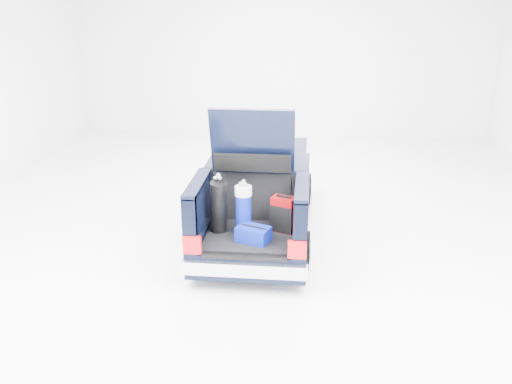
# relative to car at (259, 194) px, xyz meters

# --- Properties ---
(ground) EXTENTS (14.00, 14.00, 0.00)m
(ground) POSITION_rel_car_xyz_m (0.00, -0.11, -0.67)
(ground) COLOR white
(ground) RESTS_ON ground
(car) EXTENTS (1.87, 4.65, 2.47)m
(car) POSITION_rel_car_xyz_m (0.00, 0.00, 0.00)
(car) COLOR black
(car) RESTS_ON ground
(red_suitcase) EXTENTS (0.41, 0.34, 0.58)m
(red_suitcase) POSITION_rel_car_xyz_m (0.50, -1.39, 0.20)
(red_suitcase) COLOR #660305
(red_suitcase) RESTS_ON car
(black_golf_bag) EXTENTS (0.35, 0.42, 0.93)m
(black_golf_bag) POSITION_rel_car_xyz_m (-0.47, -1.53, 0.35)
(black_golf_bag) COLOR black
(black_golf_bag) RESTS_ON car
(blue_golf_bag) EXTENTS (0.32, 0.32, 0.86)m
(blue_golf_bag) POSITION_rel_car_xyz_m (-0.10, -1.53, 0.31)
(blue_golf_bag) COLOR black
(blue_golf_bag) RESTS_ON car
(blue_duffel) EXTENTS (0.55, 0.46, 0.25)m
(blue_duffel) POSITION_rel_car_xyz_m (0.08, -1.80, 0.04)
(blue_duffel) COLOR navy
(blue_duffel) RESTS_ON car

